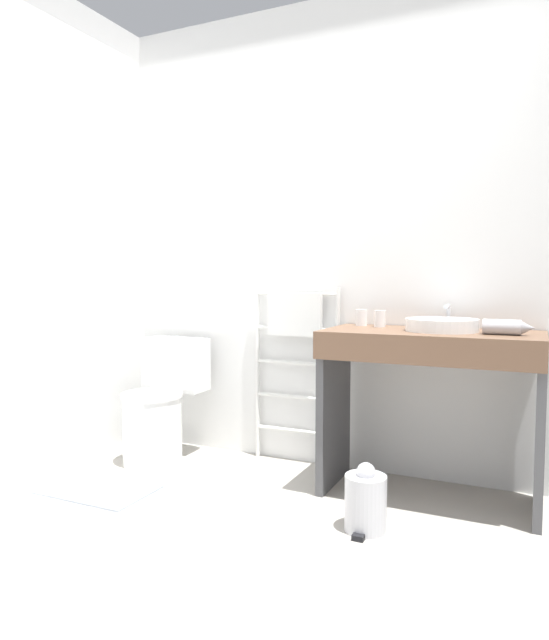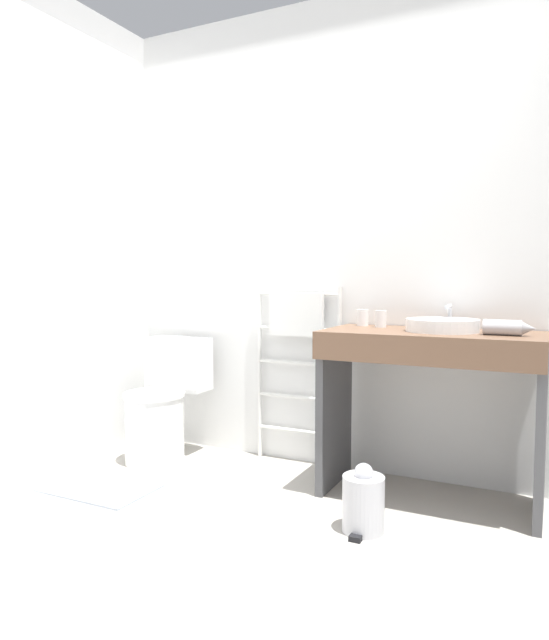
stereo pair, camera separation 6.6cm
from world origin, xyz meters
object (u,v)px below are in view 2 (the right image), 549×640
sink_basin (442,325)px  trash_bin (363,502)px  towel_radiator (297,338)px  hair_dryer (505,327)px  toilet (163,406)px  cup_near_wall (363,318)px  cup_near_edge (381,319)px

sink_basin → trash_bin: size_ratio=1.16×
towel_radiator → sink_basin: bearing=-13.1°
hair_dryer → trash_bin: (-0.52, -0.45, -0.74)m
sink_basin → trash_bin: sink_basin is taller
toilet → trash_bin: bearing=-16.9°
cup_near_wall → trash_bin: (0.22, -0.65, -0.75)m
trash_bin → hair_dryer: bearing=41.3°
cup_near_wall → hair_dryer: (0.74, -0.20, -0.01)m
sink_basin → cup_near_wall: (-0.45, 0.14, 0.01)m
sink_basin → hair_dryer: bearing=-11.2°
cup_near_wall → hair_dryer: 0.76m
toilet → hair_dryer: size_ratio=3.33×
towel_radiator → cup_near_wall: towel_radiator is taller
cup_near_edge → hair_dryer: size_ratio=0.40×
cup_near_wall → towel_radiator: bearing=171.8°
cup_near_edge → trash_bin: bearing=-80.1°
cup_near_wall → toilet: bearing=-169.1°
towel_radiator → cup_near_wall: 0.44m
cup_near_wall → trash_bin: size_ratio=0.30×
sink_basin → trash_bin: 0.93m
toilet → towel_radiator: 0.92m
towel_radiator → cup_near_wall: size_ratio=11.74×
hair_dryer → trash_bin: hair_dryer is taller
cup_near_wall → hair_dryer: cup_near_wall is taller
sink_basin → cup_near_edge: 0.35m
toilet → cup_near_wall: (1.18, 0.23, 0.56)m
hair_dryer → toilet: bearing=-179.1°
trash_bin → towel_radiator: bearing=131.7°
cup_near_wall → hair_dryer: size_ratio=0.40×
towel_radiator → sink_basin: (0.86, -0.20, 0.12)m
toilet → trash_bin: (1.40, -0.43, -0.19)m
toilet → cup_near_edge: 1.42m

